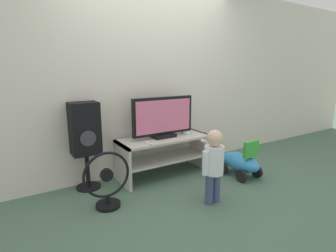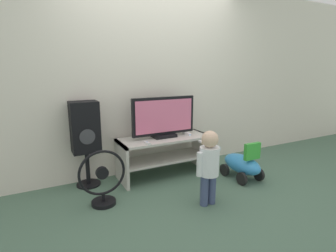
{
  "view_description": "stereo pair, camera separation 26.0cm",
  "coord_description": "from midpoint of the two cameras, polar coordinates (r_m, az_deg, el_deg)",
  "views": [
    {
      "loc": [
        -1.73,
        -2.62,
        1.41
      ],
      "look_at": [
        0.0,
        0.15,
        0.7
      ],
      "focal_mm": 28.0,
      "sensor_mm": 36.0,
      "label": 1
    },
    {
      "loc": [
        -1.51,
        -2.75,
        1.41
      ],
      "look_at": [
        0.0,
        0.15,
        0.7
      ],
      "focal_mm": 28.0,
      "sensor_mm": 36.0,
      "label": 2
    }
  ],
  "objects": [
    {
      "name": "ground_plane",
      "position": [
        3.44,
        3.35,
        -11.93
      ],
      "size": [
        16.0,
        16.0,
        0.0
      ],
      "primitive_type": "plane",
      "color": "#4C6B56"
    },
    {
      "name": "wall_back",
      "position": [
        3.64,
        -1.02,
        10.54
      ],
      "size": [
        10.0,
        0.06,
        2.6
      ],
      "color": "silver",
      "rests_on": "ground_plane"
    },
    {
      "name": "tv_stand",
      "position": [
        3.51,
        1.39,
        -5.3
      ],
      "size": [
        1.24,
        0.48,
        0.53
      ],
      "color": "beige",
      "rests_on": "ground_plane"
    },
    {
      "name": "television",
      "position": [
        3.43,
        1.25,
        1.81
      ],
      "size": [
        0.88,
        0.2,
        0.53
      ],
      "color": "black",
      "rests_on": "tv_stand"
    },
    {
      "name": "game_console",
      "position": [
        3.61,
        6.16,
        -1.64
      ],
      "size": [
        0.04,
        0.17,
        0.04
      ],
      "color": "white",
      "rests_on": "tv_stand"
    },
    {
      "name": "remote_primary",
      "position": [
        3.17,
        -2.24,
        -3.73
      ],
      "size": [
        0.05,
        0.13,
        0.03
      ],
      "color": "white",
      "rests_on": "tv_stand"
    },
    {
      "name": "child",
      "position": [
        2.79,
        11.55,
        -7.62
      ],
      "size": [
        0.31,
        0.46,
        0.8
      ],
      "color": "#3F4C72",
      "rests_on": "ground_plane"
    },
    {
      "name": "speaker_tower",
      "position": [
        3.22,
        -15.43,
        -0.85
      ],
      "size": [
        0.32,
        0.29,
        1.04
      ],
      "color": "black",
      "rests_on": "ground_plane"
    },
    {
      "name": "floor_fan",
      "position": [
        2.85,
        -11.49,
        -11.64
      ],
      "size": [
        0.49,
        0.26,
        0.6
      ],
      "color": "black",
      "rests_on": "ground_plane"
    },
    {
      "name": "ride_on_toy",
      "position": [
        3.62,
        17.89,
        -7.91
      ],
      "size": [
        0.33,
        0.6,
        0.52
      ],
      "color": "#338CD1",
      "rests_on": "ground_plane"
    }
  ]
}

